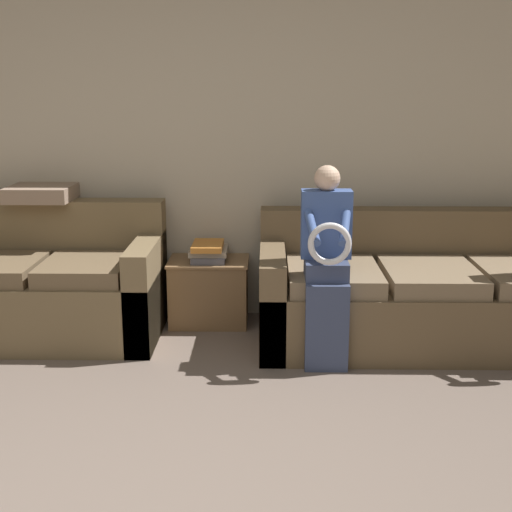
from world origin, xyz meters
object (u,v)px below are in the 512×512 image
at_px(couch_main, 424,296).
at_px(couch_side, 49,288).
at_px(book_stack, 209,251).
at_px(throw_pillow, 42,193).
at_px(child_left_seated, 327,259).
at_px(side_shelf, 209,290).

distance_m(couch_main, couch_side, 2.47).
xyz_separation_m(book_stack, throw_pillow, (-1.14, 0.04, 0.40)).
height_order(couch_side, throw_pillow, throw_pillow).
xyz_separation_m(couch_side, book_stack, (1.04, 0.25, 0.20)).
height_order(child_left_seated, side_shelf, child_left_seated).
relative_size(couch_main, book_stack, 6.48).
relative_size(couch_side, throw_pillow, 3.44).
distance_m(book_stack, throw_pillow, 1.21).
height_order(side_shelf, throw_pillow, throw_pillow).
bearing_deg(couch_side, side_shelf, 13.49).
xyz_separation_m(couch_side, child_left_seated, (1.80, -0.46, 0.33)).
bearing_deg(couch_side, child_left_seated, -14.42).
bearing_deg(couch_main, throw_pillow, 172.18).
bearing_deg(couch_main, side_shelf, 167.69).
bearing_deg(side_shelf, book_stack, -32.91).
bearing_deg(couch_main, couch_side, 178.56).
relative_size(couch_side, side_shelf, 2.66).
distance_m(couch_side, throw_pillow, 0.67).
distance_m(child_left_seated, throw_pillow, 2.06).
distance_m(side_shelf, throw_pillow, 1.33).
bearing_deg(couch_main, child_left_seated, -149.36).
relative_size(couch_main, child_left_seated, 1.81).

